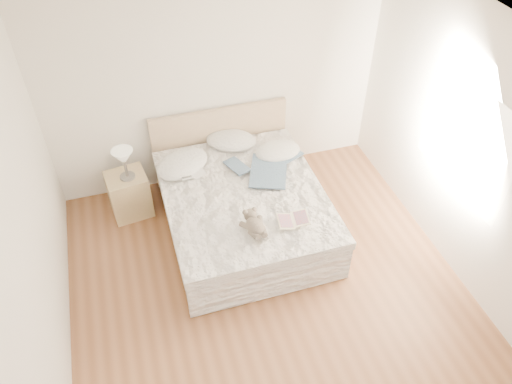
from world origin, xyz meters
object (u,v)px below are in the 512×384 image
(childrens_book, at_px, (293,220))
(teddy_bear, at_px, (255,230))
(bed, at_px, (242,206))
(photo_book, at_px, (190,174))
(table_lamp, at_px, (123,158))
(nightstand, at_px, (129,194))

(childrens_book, bearing_deg, teddy_bear, -166.22)
(bed, bearing_deg, photo_book, 143.99)
(photo_book, height_order, childrens_book, same)
(photo_book, xyz_separation_m, childrens_book, (0.86, -1.04, 0.00))
(bed, relative_size, childrens_book, 6.33)
(bed, distance_m, photo_book, 0.70)
(table_lamp, bearing_deg, nightstand, 137.90)
(table_lamp, xyz_separation_m, photo_book, (0.69, -0.23, -0.20))
(teddy_bear, bearing_deg, bed, 76.24)
(photo_book, height_order, teddy_bear, teddy_bear)
(nightstand, distance_m, photo_book, 0.84)
(bed, height_order, teddy_bear, bed)
(bed, distance_m, table_lamp, 1.43)
(bed, relative_size, nightstand, 3.83)
(nightstand, bearing_deg, teddy_bear, -49.14)
(nightstand, relative_size, table_lamp, 1.47)
(table_lamp, bearing_deg, teddy_bear, -49.29)
(childrens_book, bearing_deg, photo_book, 137.95)
(nightstand, relative_size, childrens_book, 1.65)
(nightstand, xyz_separation_m, table_lamp, (0.03, -0.03, 0.55))
(photo_book, xyz_separation_m, teddy_bear, (0.44, -1.08, 0.02))
(nightstand, bearing_deg, photo_book, -19.65)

